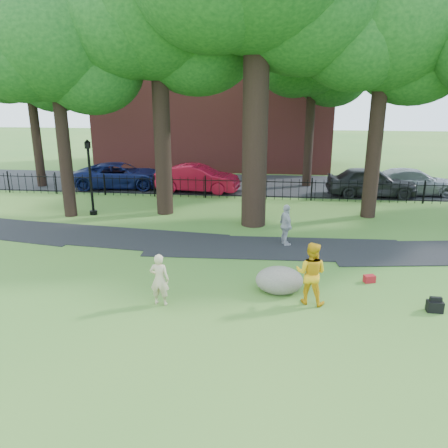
# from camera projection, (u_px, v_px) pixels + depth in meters

# --- Properties ---
(ground) EXTENTS (120.00, 120.00, 0.00)m
(ground) POSITION_uv_depth(u_px,v_px,m) (242.00, 290.00, 13.40)
(ground) COLOR #336C25
(ground) RESTS_ON ground
(footpath) EXTENTS (36.07, 3.85, 0.03)m
(footpath) POSITION_uv_depth(u_px,v_px,m) (275.00, 248.00, 17.00)
(footpath) COLOR black
(footpath) RESTS_ON ground
(street) EXTENTS (80.00, 7.00, 0.02)m
(street) POSITION_uv_depth(u_px,v_px,m) (260.00, 185.00, 28.62)
(street) COLOR black
(street) RESTS_ON ground
(iron_fence) EXTENTS (44.00, 0.04, 1.20)m
(iron_fence) POSITION_uv_depth(u_px,v_px,m) (258.00, 189.00, 24.64)
(iron_fence) COLOR black
(iron_fence) RESTS_ON ground
(brick_building) EXTENTS (18.00, 8.00, 12.00)m
(brick_building) POSITION_uv_depth(u_px,v_px,m) (215.00, 90.00, 34.92)
(brick_building) COLOR brown
(brick_building) RESTS_ON ground
(tree_row) EXTENTS (26.82, 7.96, 12.42)m
(tree_row) POSITION_uv_depth(u_px,v_px,m) (270.00, 36.00, 18.97)
(tree_row) COLOR black
(tree_row) RESTS_ON ground
(woman) EXTENTS (0.58, 0.40, 1.53)m
(woman) POSITION_uv_depth(u_px,v_px,m) (160.00, 280.00, 12.32)
(woman) COLOR tan
(woman) RESTS_ON ground
(man) EXTENTS (1.05, 0.92, 1.83)m
(man) POSITION_uv_depth(u_px,v_px,m) (311.00, 273.00, 12.37)
(man) COLOR gold
(man) RESTS_ON ground
(pedestrian) EXTENTS (0.75, 1.06, 1.67)m
(pedestrian) POSITION_uv_depth(u_px,v_px,m) (286.00, 225.00, 17.09)
(pedestrian) COLOR #A4A4A9
(pedestrian) RESTS_ON ground
(boulder) EXTENTS (1.77, 1.60, 0.84)m
(boulder) POSITION_uv_depth(u_px,v_px,m) (279.00, 279.00, 13.22)
(boulder) COLOR #605950
(boulder) RESTS_ON ground
(lamppost) EXTENTS (0.37, 0.37, 3.70)m
(lamppost) POSITION_uv_depth(u_px,v_px,m) (90.00, 178.00, 21.18)
(lamppost) COLOR black
(lamppost) RESTS_ON ground
(backpack) EXTENTS (0.43, 0.28, 0.32)m
(backpack) POSITION_uv_depth(u_px,v_px,m) (435.00, 306.00, 12.06)
(backpack) COLOR black
(backpack) RESTS_ON ground
(red_bag) EXTENTS (0.40, 0.31, 0.24)m
(red_bag) POSITION_uv_depth(u_px,v_px,m) (369.00, 279.00, 13.94)
(red_bag) COLOR maroon
(red_bag) RESTS_ON ground
(red_sedan) EXTENTS (5.14, 2.17, 1.65)m
(red_sedan) POSITION_uv_depth(u_px,v_px,m) (198.00, 178.00, 26.40)
(red_sedan) COLOR maroon
(red_sedan) RESTS_ON ground
(navy_van) EXTENTS (5.98, 3.33, 1.58)m
(navy_van) POSITION_uv_depth(u_px,v_px,m) (120.00, 175.00, 27.52)
(navy_van) COLOR #0E1647
(navy_van) RESTS_ON ground
(grey_car) EXTENTS (5.06, 2.07, 1.72)m
(grey_car) POSITION_uv_depth(u_px,v_px,m) (371.00, 182.00, 25.28)
(grey_car) COLOR black
(grey_car) RESTS_ON ground
(silver_car) EXTENTS (5.28, 2.31, 1.51)m
(silver_car) POSITION_uv_depth(u_px,v_px,m) (413.00, 182.00, 25.78)
(silver_car) COLOR gray
(silver_car) RESTS_ON ground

